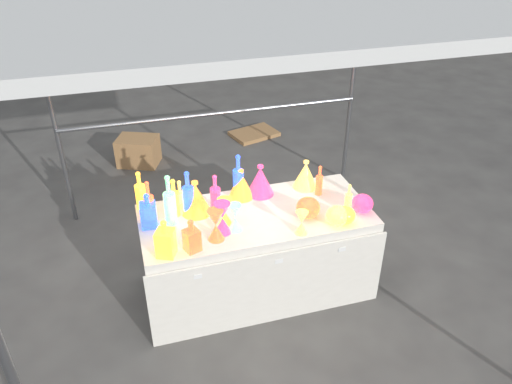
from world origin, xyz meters
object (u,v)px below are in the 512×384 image
object	(u,v)px
hourglass_0	(216,225)
lampshade_0	(196,197)
globe_0	(345,216)
cardboard_box_closed	(138,151)
bottle_0	(140,190)
decanter_0	(165,238)
display_table	(256,252)

from	to	relation	value
hourglass_0	lampshade_0	world-z (taller)	lampshade_0
hourglass_0	globe_0	bearing A→B (deg)	-4.31
cardboard_box_closed	bottle_0	world-z (taller)	bottle_0
cardboard_box_closed	bottle_0	size ratio (longest dim) A/B	1.45
decanter_0	hourglass_0	world-z (taller)	decanter_0
display_table	cardboard_box_closed	xyz separation A→B (m)	(-0.76, 2.55, -0.20)
cardboard_box_closed	hourglass_0	bearing A→B (deg)	-59.38
bottle_0	decanter_0	size ratio (longest dim) A/B	1.13
cardboard_box_closed	globe_0	xyz separation A→B (m)	(1.37, -2.85, 0.64)
cardboard_box_closed	globe_0	world-z (taller)	globe_0
cardboard_box_closed	bottle_0	bearing A→B (deg)	-69.59
decanter_0	hourglass_0	bearing A→B (deg)	36.54
cardboard_box_closed	hourglass_0	size ratio (longest dim) A/B	1.93
hourglass_0	lampshade_0	bearing A→B (deg)	100.86
lampshade_0	display_table	bearing A→B (deg)	-40.19
hourglass_0	decanter_0	bearing A→B (deg)	-167.64
globe_0	lampshade_0	bearing A→B (deg)	156.59
display_table	bottle_0	size ratio (longest dim) A/B	5.64
cardboard_box_closed	hourglass_0	world-z (taller)	hourglass_0
cardboard_box_closed	bottle_0	xyz separation A→B (m)	(-0.08, -2.21, 0.74)
cardboard_box_closed	decanter_0	distance (m)	2.95
globe_0	lampshade_0	world-z (taller)	lampshade_0
cardboard_box_closed	lampshade_0	world-z (taller)	lampshade_0
decanter_0	display_table	bearing A→B (deg)	46.55
cardboard_box_closed	globe_0	size ratio (longest dim) A/B	3.07
hourglass_0	lampshade_0	xyz separation A→B (m)	(-0.07, 0.38, 0.02)
decanter_0	hourglass_0	distance (m)	0.38
cardboard_box_closed	lampshade_0	bearing A→B (deg)	-59.83
globe_0	lampshade_0	xyz separation A→B (m)	(-1.05, 0.46, 0.08)
display_table	cardboard_box_closed	size ratio (longest dim) A/B	3.89
bottle_0	lampshade_0	xyz separation A→B (m)	(0.40, -0.19, -0.02)
bottle_0	hourglass_0	xyz separation A→B (m)	(0.48, -0.57, -0.04)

